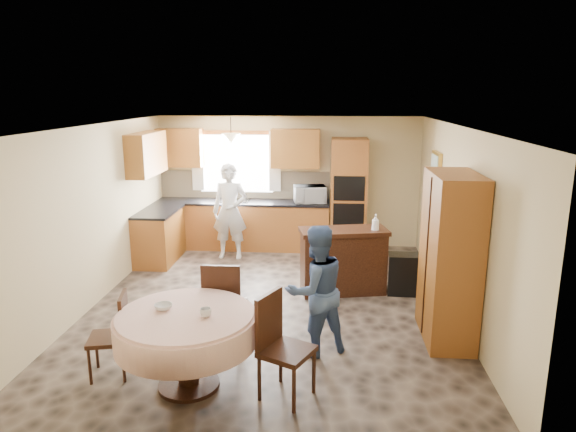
# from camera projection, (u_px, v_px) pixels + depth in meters

# --- Properties ---
(floor) EXTENTS (5.00, 6.00, 0.01)m
(floor) POSITION_uv_depth(u_px,v_px,m) (272.00, 304.00, 7.28)
(floor) COLOR brown
(floor) RESTS_ON ground
(ceiling) EXTENTS (5.00, 6.00, 0.01)m
(ceiling) POSITION_uv_depth(u_px,v_px,m) (270.00, 126.00, 6.70)
(ceiling) COLOR white
(ceiling) RESTS_ON wall_back
(wall_back) EXTENTS (5.00, 0.02, 2.50)m
(wall_back) POSITION_uv_depth(u_px,v_px,m) (288.00, 182.00, 9.90)
(wall_back) COLOR tan
(wall_back) RESTS_ON floor
(wall_front) EXTENTS (5.00, 0.02, 2.50)m
(wall_front) POSITION_uv_depth(u_px,v_px,m) (230.00, 309.00, 4.08)
(wall_front) COLOR tan
(wall_front) RESTS_ON floor
(wall_left) EXTENTS (0.02, 6.00, 2.50)m
(wall_left) POSITION_uv_depth(u_px,v_px,m) (94.00, 216.00, 7.18)
(wall_left) COLOR tan
(wall_left) RESTS_ON floor
(wall_right) EXTENTS (0.02, 6.00, 2.50)m
(wall_right) POSITION_uv_depth(u_px,v_px,m) (458.00, 222.00, 6.80)
(wall_right) COLOR tan
(wall_right) RESTS_ON floor
(window) EXTENTS (1.40, 0.03, 1.10)m
(window) POSITION_uv_depth(u_px,v_px,m) (236.00, 163.00, 9.87)
(window) COLOR white
(window) RESTS_ON wall_back
(curtain_left) EXTENTS (0.22, 0.02, 1.15)m
(curtain_left) POSITION_uv_depth(u_px,v_px,m) (197.00, 161.00, 9.87)
(curtain_left) COLOR white
(curtain_left) RESTS_ON wall_back
(curtain_right) EXTENTS (0.22, 0.02, 1.15)m
(curtain_right) POSITION_uv_depth(u_px,v_px,m) (275.00, 162.00, 9.75)
(curtain_right) COLOR white
(curtain_right) RESTS_ON wall_back
(base_cab_back) EXTENTS (3.30, 0.60, 0.88)m
(base_cab_back) POSITION_uv_depth(u_px,v_px,m) (243.00, 225.00, 9.86)
(base_cab_back) COLOR #AA5F2D
(base_cab_back) RESTS_ON floor
(counter_back) EXTENTS (3.30, 0.64, 0.04)m
(counter_back) POSITION_uv_depth(u_px,v_px,m) (242.00, 202.00, 9.75)
(counter_back) COLOR black
(counter_back) RESTS_ON base_cab_back
(base_cab_left) EXTENTS (0.60, 1.20, 0.88)m
(base_cab_left) POSITION_uv_depth(u_px,v_px,m) (159.00, 237.00, 9.09)
(base_cab_left) COLOR #AA5F2D
(base_cab_left) RESTS_ON floor
(counter_left) EXTENTS (0.64, 1.20, 0.04)m
(counter_left) POSITION_uv_depth(u_px,v_px,m) (158.00, 211.00, 8.98)
(counter_left) COLOR black
(counter_left) RESTS_ON base_cab_left
(backsplash) EXTENTS (3.30, 0.02, 0.55)m
(backsplash) POSITION_uv_depth(u_px,v_px,m) (245.00, 185.00, 9.97)
(backsplash) COLOR #C6B18B
(backsplash) RESTS_ON wall_back
(wall_cab_left) EXTENTS (0.85, 0.33, 0.72)m
(wall_cab_left) POSITION_uv_depth(u_px,v_px,m) (180.00, 148.00, 9.74)
(wall_cab_left) COLOR #B36A2C
(wall_cab_left) RESTS_ON wall_back
(wall_cab_right) EXTENTS (0.90, 0.33, 0.72)m
(wall_cab_right) POSITION_uv_depth(u_px,v_px,m) (295.00, 149.00, 9.57)
(wall_cab_right) COLOR #B36A2C
(wall_cab_right) RESTS_ON wall_back
(wall_cab_side) EXTENTS (0.33, 1.20, 0.72)m
(wall_cab_side) POSITION_uv_depth(u_px,v_px,m) (147.00, 154.00, 8.75)
(wall_cab_side) COLOR #B36A2C
(wall_cab_side) RESTS_ON wall_left
(oven_tower) EXTENTS (0.66, 0.62, 2.12)m
(oven_tower) POSITION_uv_depth(u_px,v_px,m) (348.00, 195.00, 9.55)
(oven_tower) COLOR #AA5F2D
(oven_tower) RESTS_ON floor
(oven_upper) EXTENTS (0.56, 0.01, 0.45)m
(oven_upper) POSITION_uv_depth(u_px,v_px,m) (349.00, 189.00, 9.20)
(oven_upper) COLOR black
(oven_upper) RESTS_ON oven_tower
(oven_lower) EXTENTS (0.56, 0.01, 0.45)m
(oven_lower) POSITION_uv_depth(u_px,v_px,m) (348.00, 216.00, 9.32)
(oven_lower) COLOR black
(oven_lower) RESTS_ON oven_tower
(pendant) EXTENTS (0.36, 0.36, 0.18)m
(pendant) POSITION_uv_depth(u_px,v_px,m) (231.00, 138.00, 9.28)
(pendant) COLOR beige
(pendant) RESTS_ON ceiling
(sideboard) EXTENTS (1.36, 0.77, 0.92)m
(sideboard) POSITION_uv_depth(u_px,v_px,m) (343.00, 263.00, 7.64)
(sideboard) COLOR #3C1D10
(sideboard) RESTS_ON floor
(space_heater) EXTENTS (0.45, 0.32, 0.61)m
(space_heater) POSITION_uv_depth(u_px,v_px,m) (403.00, 274.00, 7.61)
(space_heater) COLOR black
(space_heater) RESTS_ON floor
(cupboard) EXTENTS (0.53, 1.06, 2.03)m
(cupboard) POSITION_uv_depth(u_px,v_px,m) (450.00, 258.00, 6.08)
(cupboard) COLOR #AA5F2D
(cupboard) RESTS_ON floor
(dining_table) EXTENTS (1.41, 1.41, 0.81)m
(dining_table) POSITION_uv_depth(u_px,v_px,m) (186.00, 330.00, 5.11)
(dining_table) COLOR #3C1D10
(dining_table) RESTS_ON floor
(chair_left) EXTENTS (0.47, 0.47, 0.90)m
(chair_left) POSITION_uv_depth(u_px,v_px,m) (115.00, 331.00, 5.37)
(chair_left) COLOR #3C1D10
(chair_left) RESTS_ON floor
(chair_back) EXTENTS (0.47, 0.47, 1.07)m
(chair_back) POSITION_uv_depth(u_px,v_px,m) (223.00, 301.00, 5.90)
(chair_back) COLOR #3C1D10
(chair_back) RESTS_ON floor
(chair_right) EXTENTS (0.61, 0.61, 1.05)m
(chair_right) POSITION_uv_depth(u_px,v_px,m) (279.00, 341.00, 4.99)
(chair_right) COLOR #3C1D10
(chair_right) RESTS_ON floor
(framed_picture) EXTENTS (0.06, 0.58, 0.48)m
(framed_picture) POSITION_uv_depth(u_px,v_px,m) (436.00, 167.00, 8.11)
(framed_picture) COLOR gold
(framed_picture) RESTS_ON wall_right
(microwave) EXTENTS (0.64, 0.49, 0.32)m
(microwave) POSITION_uv_depth(u_px,v_px,m) (310.00, 194.00, 9.56)
(microwave) COLOR silver
(microwave) RESTS_ON counter_back
(person_sink) EXTENTS (0.64, 0.43, 1.72)m
(person_sink) POSITION_uv_depth(u_px,v_px,m) (230.00, 211.00, 9.17)
(person_sink) COLOR silver
(person_sink) RESTS_ON floor
(person_dining) EXTENTS (0.92, 0.86, 1.51)m
(person_dining) POSITION_uv_depth(u_px,v_px,m) (316.00, 290.00, 5.78)
(person_dining) COLOR #3D5686
(person_dining) RESTS_ON floor
(bowl_sideboard) EXTENTS (0.27, 0.27, 0.05)m
(bowl_sideboard) POSITION_uv_depth(u_px,v_px,m) (328.00, 231.00, 7.54)
(bowl_sideboard) COLOR #B2B2B2
(bowl_sideboard) RESTS_ON sideboard
(bottle_sideboard) EXTENTS (0.11, 0.11, 0.29)m
(bottle_sideboard) POSITION_uv_depth(u_px,v_px,m) (375.00, 224.00, 7.47)
(bottle_sideboard) COLOR silver
(bottle_sideboard) RESTS_ON sideboard
(cup_table) EXTENTS (0.14, 0.14, 0.09)m
(cup_table) POSITION_uv_depth(u_px,v_px,m) (206.00, 313.00, 4.97)
(cup_table) COLOR #B2B2B2
(cup_table) RESTS_ON dining_table
(bowl_table) EXTENTS (0.22, 0.22, 0.06)m
(bowl_table) POSITION_uv_depth(u_px,v_px,m) (163.00, 307.00, 5.15)
(bowl_table) COLOR #B2B2B2
(bowl_table) RESTS_ON dining_table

